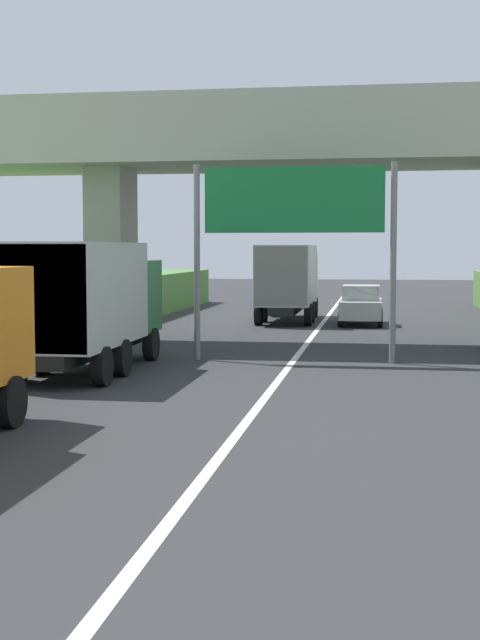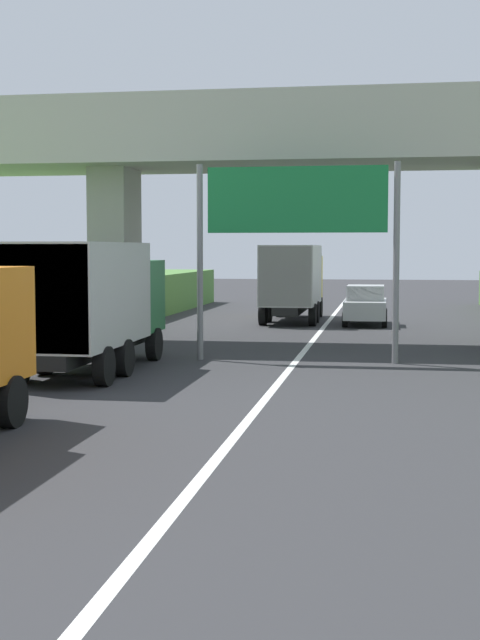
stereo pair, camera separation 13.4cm
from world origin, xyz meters
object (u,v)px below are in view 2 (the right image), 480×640
Objects in this scene: truck_green at (91,300)px; construction_barrel_4 at (15,362)px; overhead_highway_sign at (297,214)px; truck_yellow at (293,279)px; car_silver at (365,305)px; construction_barrel_5 at (72,343)px.

construction_barrel_4 is (-1.44, -1.65, -1.47)m from truck_green.
overhead_highway_sign is 14.80m from truck_yellow.
truck_green is 2.64m from construction_barrel_4.
car_silver is 4.56× the size of construction_barrel_4.
overhead_highway_sign is at bearing 36.50° from construction_barrel_4.
car_silver is (3.28, -1.42, -1.08)m from truck_yellow.
overhead_highway_sign reaches higher than truck_green.
overhead_highway_sign reaches higher than construction_barrel_5.
construction_barrel_4 is at bearing -114.70° from car_silver.
truck_green and truck_yellow have the same top height.
construction_barrel_5 is (-8.44, -13.29, -0.40)m from car_silver.
truck_yellow is at bearing 75.59° from construction_barrel_4.
car_silver is at bearing -23.40° from truck_yellow.
construction_barrel_4 is at bearing -104.41° from truck_yellow.
construction_barrel_4 is (-4.98, -19.39, -1.47)m from truck_yellow.
truck_green is at bearing -112.69° from car_silver.
truck_green is 1.78× the size of car_silver.
overhead_highway_sign is at bearing 32.03° from truck_green.
car_silver is at bearing 57.57° from construction_barrel_5.
overhead_highway_sign reaches higher than construction_barrel_4.
construction_barrel_5 is at bearing -178.44° from overhead_highway_sign.
construction_barrel_4 is (-6.57, -4.86, -3.82)m from overhead_highway_sign.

